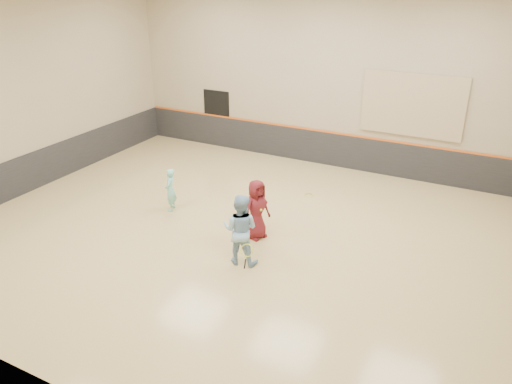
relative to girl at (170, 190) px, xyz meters
The scene contains 14 objects.
room 2.73m from the girl, ahead, with size 15.04×12.04×6.22m.
wainscot_back 6.17m from the girl, 64.13° to the left, with size 14.90×0.04×1.20m, color #232326.
wainscot_left 4.80m from the girl, behind, with size 0.04×11.90×1.20m, color #232326.
accent_stripe 6.19m from the girl, 64.08° to the left, with size 14.90×0.03×0.06m, color #D85914.
acoustic_panel 8.01m from the girl, 45.19° to the left, with size 3.20×0.08×2.00m, color tan.
doorway 5.86m from the girl, 108.03° to the left, with size 1.10×0.05×2.20m, color black.
girl is the anchor object (origin of this frame).
instructor 3.53m from the girl, 26.13° to the right, with size 0.86×0.67×1.76m, color #8BB6D7.
young_man 2.96m from the girl, ahead, with size 0.78×0.51×1.60m, color maroon.
held_racket 3.97m from the girl, 28.03° to the right, with size 0.38×0.38×0.61m, color #BBD92F, non-canonical shape.
spare_racket 4.24m from the girl, 40.51° to the left, with size 0.61×0.61×0.14m, color #ADC02A, non-canonical shape.
ball_under_racket 2.60m from the girl, ahead, with size 0.07×0.07×0.07m, color gold.
ball_in_hand 3.24m from the girl, ahead, with size 0.07×0.07×0.07m, color #BBCB2F.
ball_beside_spare 2.20m from the girl, 34.34° to the left, with size 0.07×0.07×0.07m, color #A9C72E.
Camera 1 is at (5.50, -10.08, 6.47)m, focal length 35.00 mm.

